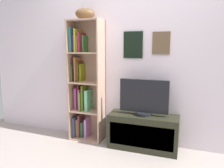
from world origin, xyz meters
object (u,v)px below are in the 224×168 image
object	(u,v)px
football	(85,14)
tv_stand	(143,132)
television	(144,98)
bookshelf	(84,85)

from	to	relation	value
football	tv_stand	bearing A→B (deg)	-2.35
tv_stand	television	size ratio (longest dim) A/B	1.44
tv_stand	television	bearing A→B (deg)	90.00
football	tv_stand	size ratio (longest dim) A/B	0.29
bookshelf	football	world-z (taller)	football
football	television	world-z (taller)	football
bookshelf	television	world-z (taller)	bookshelf
bookshelf	television	bearing A→B (deg)	-4.10
football	tv_stand	distance (m)	1.79
tv_stand	television	world-z (taller)	television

